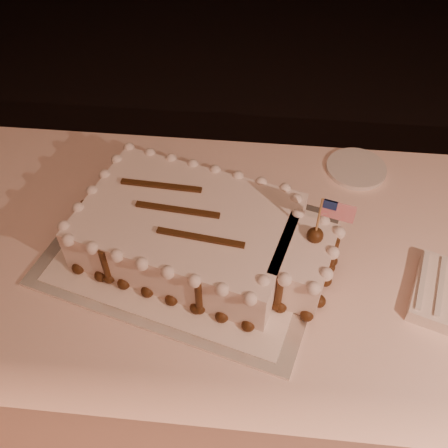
# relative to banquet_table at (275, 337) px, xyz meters

# --- Properties ---
(room_shell) EXTENTS (6.10, 8.10, 2.90)m
(room_shell) POSITION_rel_banquet_table_xyz_m (0.00, -0.60, 1.02)
(room_shell) COLOR black
(room_shell) RESTS_ON ground
(banquet_table) EXTENTS (2.40, 0.80, 0.75)m
(banquet_table) POSITION_rel_banquet_table_xyz_m (0.00, 0.00, 0.00)
(banquet_table) COLOR #FFD7C5
(banquet_table) RESTS_ON ground
(cake_board) EXTENTS (0.71, 0.60, 0.01)m
(cake_board) POSITION_rel_banquet_table_xyz_m (-0.23, 0.00, 0.38)
(cake_board) COLOR silver
(cake_board) RESTS_ON banquet_table
(doily) EXTENTS (0.64, 0.54, 0.00)m
(doily) POSITION_rel_banquet_table_xyz_m (-0.23, 0.00, 0.38)
(doily) COLOR white
(doily) RESTS_ON cake_board
(sheet_cake) EXTENTS (0.60, 0.43, 0.23)m
(sheet_cake) POSITION_rel_banquet_table_xyz_m (-0.19, -0.01, 0.44)
(sheet_cake) COLOR white
(sheet_cake) RESTS_ON doily
(side_plate) EXTENTS (0.16, 0.16, 0.01)m
(side_plate) POSITION_rel_banquet_table_xyz_m (0.18, 0.31, 0.38)
(side_plate) COLOR silver
(side_plate) RESTS_ON banquet_table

